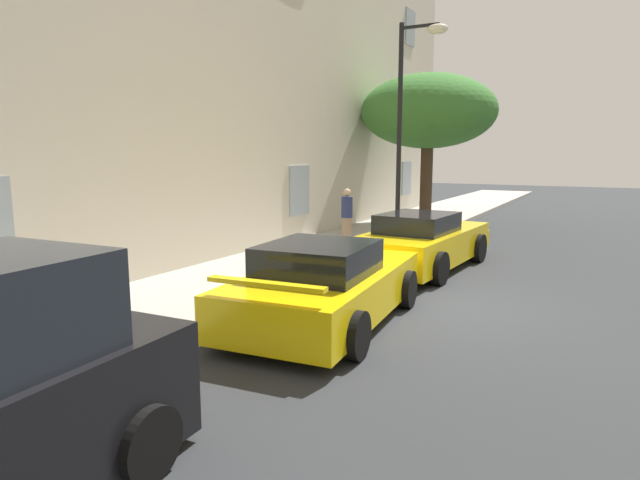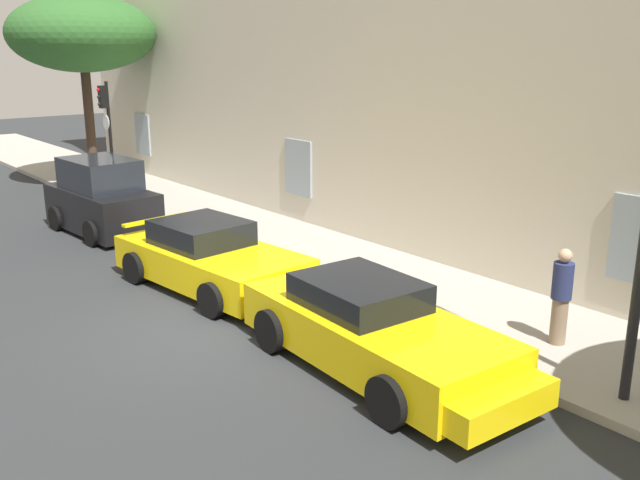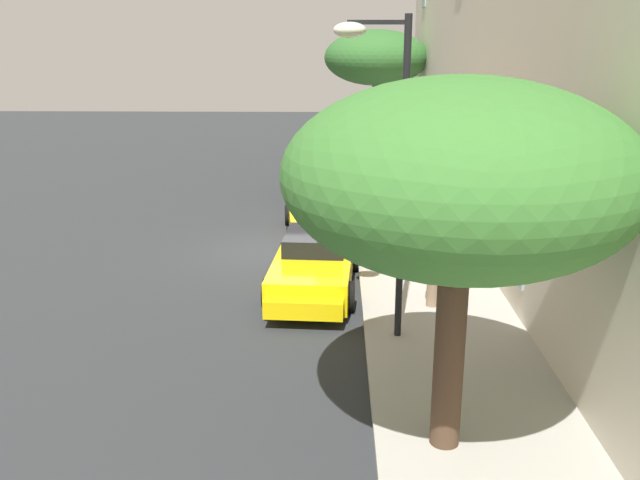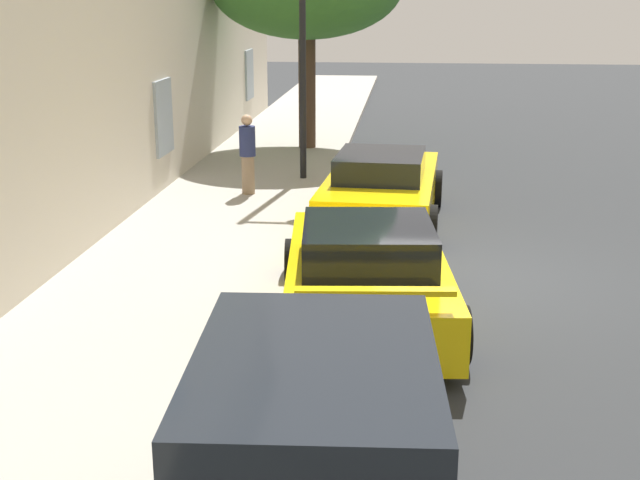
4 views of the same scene
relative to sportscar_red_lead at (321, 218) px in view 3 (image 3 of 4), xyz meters
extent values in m
plane|color=#2B2D30|center=(1.70, -1.33, -0.59)|extent=(80.00, 80.00, 0.00)
cube|color=#A8A399|center=(1.70, 2.78, -0.52)|extent=(60.00, 3.37, 0.14)
cube|color=beige|center=(1.70, 6.59, 6.33)|extent=(35.31, 4.25, 13.85)
cube|color=#8C99A3|center=(-12.43, 4.44, 1.01)|extent=(1.10, 0.06, 1.50)
cube|color=#8C99A3|center=(-3.01, 4.44, 1.01)|extent=(1.10, 0.06, 1.50)
cube|color=#8C99A3|center=(6.40, 4.44, 1.01)|extent=(1.10, 0.06, 1.50)
cube|color=yellow|center=(-0.14, -0.01, -0.07)|extent=(4.46, 2.34, 0.67)
cube|color=black|center=(-0.46, -0.04, 0.51)|extent=(1.86, 1.71, 0.48)
cube|color=yellow|center=(1.74, 0.16, -0.16)|extent=(1.45, 1.90, 0.37)
cube|color=yellow|center=(-2.11, -0.20, 0.48)|extent=(0.31, 1.66, 0.06)
cylinder|color=black|center=(1.09, 1.08, -0.26)|extent=(0.68, 0.30, 0.66)
cylinder|color=black|center=(1.28, -0.86, -0.26)|extent=(0.68, 0.30, 0.66)
cylinder|color=black|center=(-1.56, 0.83, -0.26)|extent=(0.68, 0.30, 0.66)
cylinder|color=black|center=(-1.38, -1.11, -0.26)|extent=(0.68, 0.30, 0.66)
cube|color=yellow|center=(4.62, -0.05, -0.04)|extent=(4.68, 2.11, 0.72)
cube|color=black|center=(4.27, -0.02, 0.53)|extent=(1.91, 1.58, 0.43)
cube|color=yellow|center=(6.63, -0.16, -0.13)|extent=(1.47, 1.78, 0.39)
cylinder|color=black|center=(6.09, 0.79, -0.24)|extent=(0.72, 0.28, 0.71)
cylinder|color=black|center=(5.98, -1.05, -0.24)|extent=(0.72, 0.28, 0.71)
cylinder|color=black|center=(3.26, 0.96, -0.24)|extent=(0.72, 0.28, 0.71)
cylinder|color=black|center=(3.15, -0.88, -0.24)|extent=(0.72, 0.28, 0.71)
cube|color=black|center=(-5.71, 0.02, 0.05)|extent=(3.59, 1.85, 1.06)
cube|color=#1E232B|center=(-5.71, 0.02, 0.97)|extent=(2.18, 1.57, 0.79)
cylinder|color=black|center=(-4.71, 0.90, -0.27)|extent=(0.66, 0.24, 0.65)
cylinder|color=black|center=(-4.61, -0.74, -0.27)|extent=(0.66, 0.24, 0.65)
cylinder|color=black|center=(-6.81, 0.78, -0.27)|extent=(0.66, 0.24, 0.65)
cylinder|color=black|center=(-6.71, -0.86, -0.27)|extent=(0.66, 0.24, 0.65)
cylinder|color=#473323|center=(11.52, 2.13, 1.12)|extent=(0.44, 0.44, 3.14)
ellipsoid|color=#38722D|center=(11.52, 2.13, 3.61)|extent=(4.81, 4.81, 2.63)
cylinder|color=#38281E|center=(-11.93, 2.29, 1.61)|extent=(0.32, 0.32, 4.13)
ellipsoid|color=#2D6028|center=(-11.93, 2.29, 4.56)|extent=(4.82, 4.82, 2.53)
cylinder|color=black|center=(-8.79, 1.68, 1.35)|extent=(0.10, 0.10, 3.60)
cube|color=black|center=(-8.79, 1.54, 2.69)|extent=(0.22, 0.20, 0.66)
sphere|color=red|center=(-8.79, 1.43, 2.90)|extent=(0.12, 0.12, 0.12)
sphere|color=black|center=(-8.79, 1.43, 2.69)|extent=(0.12, 0.12, 0.12)
sphere|color=black|center=(-8.79, 1.43, 2.48)|extent=(0.12, 0.12, 0.12)
cylinder|color=white|center=(-8.79, 1.58, 1.94)|extent=(0.44, 0.02, 0.44)
cylinder|color=black|center=(7.68, 1.76, 2.67)|extent=(0.14, 0.14, 6.25)
cube|color=black|center=(7.68, 1.21, 5.64)|extent=(0.08, 1.10, 0.08)
ellipsoid|color=#EAE5C6|center=(7.68, 0.71, 5.51)|extent=(0.44, 0.60, 0.28)
cylinder|color=#8C7259|center=(6.07, 2.67, -0.07)|extent=(0.29, 0.29, 0.77)
cylinder|color=navy|center=(6.07, 2.67, 0.61)|extent=(0.36, 0.36, 0.59)
sphere|color=tan|center=(6.07, 2.67, 1.02)|extent=(0.22, 0.22, 0.22)
camera|label=1|loc=(-7.52, -3.97, 2.10)|focal=30.09mm
camera|label=2|loc=(11.63, -6.85, 4.17)|focal=39.03mm
camera|label=3|loc=(20.42, 0.49, 5.34)|focal=37.95mm
camera|label=4|loc=(-10.28, -0.49, 3.41)|focal=47.55mm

